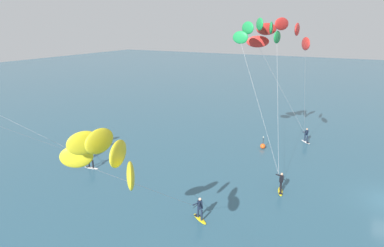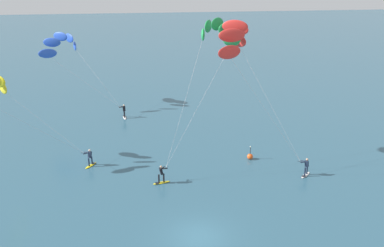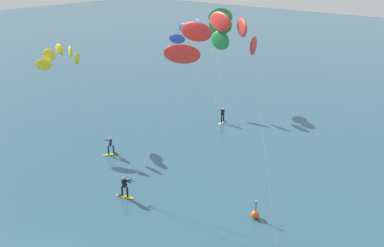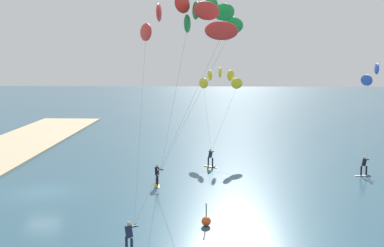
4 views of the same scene
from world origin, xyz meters
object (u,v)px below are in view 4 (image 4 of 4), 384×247
kitesurfer_nearshore (220,81)px  kitesurfer_far_out (207,25)px  kitesurfer_mid_water (181,24)px  marker_buoy (206,221)px

kitesurfer_nearshore → kitesurfer_far_out: (18.89, -1.12, 4.55)m
kitesurfer_mid_water → marker_buoy: bearing=38.2°
kitesurfer_far_out → marker_buoy: size_ratio=9.76×
kitesurfer_far_out → marker_buoy: bearing=0.6°
kitesurfer_nearshore → kitesurfer_far_out: size_ratio=0.69×
marker_buoy → kitesurfer_far_out: bearing=-179.4°
kitesurfer_mid_water → kitesurfer_far_out: (-1.68, 1.54, 0.06)m
marker_buoy → kitesurfer_nearshore: bearing=177.3°
kitesurfer_mid_water → kitesurfer_far_out: size_ratio=1.00×
kitesurfer_nearshore → kitesurfer_far_out: 19.46m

